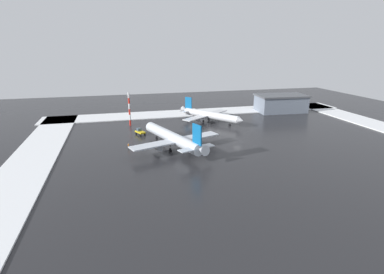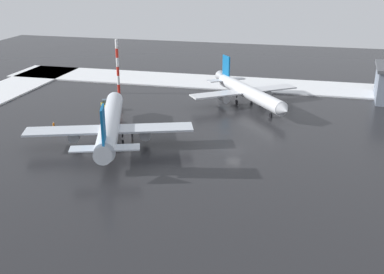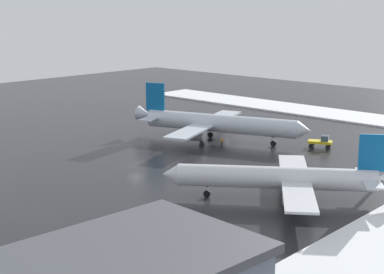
% 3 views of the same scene
% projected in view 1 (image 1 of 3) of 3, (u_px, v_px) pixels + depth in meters
% --- Properties ---
extents(ground_plane, '(240.00, 240.00, 0.00)m').
position_uv_depth(ground_plane, '(238.00, 142.00, 107.34)').
color(ground_plane, '#232326').
extents(snow_bank_far, '(152.00, 16.00, 0.38)m').
position_uv_depth(snow_bank_far, '(200.00, 112.00, 153.62)').
color(snow_bank_far, white).
rests_on(snow_bank_far, ground_plane).
extents(snow_bank_right, '(14.00, 116.00, 0.38)m').
position_uv_depth(snow_bank_right, '(34.00, 157.00, 91.46)').
color(snow_bank_right, white).
rests_on(snow_bank_right, ground_plane).
extents(airplane_parked_portside, '(31.24, 37.02, 11.34)m').
position_uv_depth(airplane_parked_portside, '(173.00, 138.00, 98.97)').
color(airplane_parked_portside, silver).
rests_on(airplane_parked_portside, ground_plane).
extents(airplane_foreground_jet, '(24.95, 28.80, 9.98)m').
position_uv_depth(airplane_foreground_jet, '(210.00, 115.00, 133.59)').
color(airplane_foreground_jet, silver).
rests_on(airplane_foreground_jet, ground_plane).
extents(pushback_tug, '(3.93, 5.10, 2.50)m').
position_uv_depth(pushback_tug, '(140.00, 131.00, 115.21)').
color(pushback_tug, gold).
rests_on(pushback_tug, ground_plane).
extents(ground_crew_beside_wing, '(0.36, 0.36, 1.71)m').
position_uv_depth(ground_crew_beside_wing, '(128.00, 146.00, 99.95)').
color(ground_crew_beside_wing, black).
rests_on(ground_crew_beside_wing, ground_plane).
extents(ground_crew_mid_apron, '(0.36, 0.36, 1.71)m').
position_uv_depth(ground_crew_mid_apron, '(179.00, 142.00, 104.08)').
color(ground_crew_mid_apron, black).
rests_on(ground_crew_mid_apron, ground_plane).
extents(antenna_mast, '(0.70, 0.70, 14.31)m').
position_uv_depth(antenna_mast, '(129.00, 109.00, 127.08)').
color(antenna_mast, red).
rests_on(antenna_mast, ground_plane).
extents(cargo_hangar, '(25.94, 16.63, 8.80)m').
position_uv_depth(cargo_hangar, '(281.00, 103.00, 155.06)').
color(cargo_hangar, slate).
rests_on(cargo_hangar, ground_plane).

